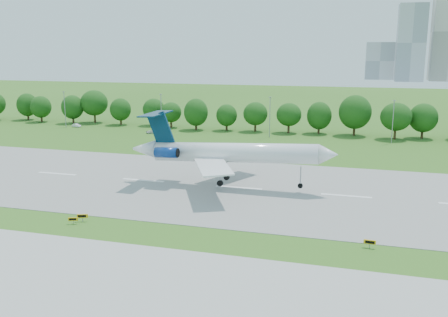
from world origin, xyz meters
TOP-DOWN VIEW (x-y plane):
  - ground at (0.00, 0.00)m, footprint 600.00×600.00m
  - runway at (0.00, 25.00)m, footprint 400.00×45.00m
  - tree_line at (0.00, 92.00)m, footprint 288.40×8.40m
  - light_poles at (-2.50, 82.00)m, footprint 175.90×0.25m
  - skyline at (100.16, 390.61)m, footprint 127.00×52.00m
  - airliner at (16.98, 25.00)m, footprint 40.25×29.44m
  - taxi_sign_left at (0.70, -1.47)m, footprint 1.45×0.63m
  - taxi_sign_centre at (1.46, -0.07)m, footprint 1.65×0.75m
  - taxi_sign_right at (44.02, 1.16)m, footprint 1.62×0.32m
  - service_vehicle_a at (-52.26, 83.99)m, footprint 3.64×2.08m
  - service_vehicle_b at (-22.14, 78.56)m, footprint 3.30×1.80m

SIDE VIEW (x-z plane):
  - ground at x=0.00m, z-range 0.00..0.00m
  - runway at x=0.00m, z-range 0.00..0.08m
  - service_vehicle_b at x=-22.14m, z-range 0.00..1.07m
  - service_vehicle_a at x=-52.26m, z-range 0.00..1.13m
  - taxi_sign_left at x=0.70m, z-range 0.25..1.28m
  - taxi_sign_right at x=44.02m, z-range 0.27..1.40m
  - taxi_sign_centre at x=1.46m, z-range 0.28..1.47m
  - tree_line at x=0.00m, z-range 0.99..11.39m
  - light_poles at x=-2.50m, z-range 0.24..12.43m
  - airliner at x=16.98m, z-range 0.17..13.71m
  - skyline at x=100.16m, z-range -9.54..70.46m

